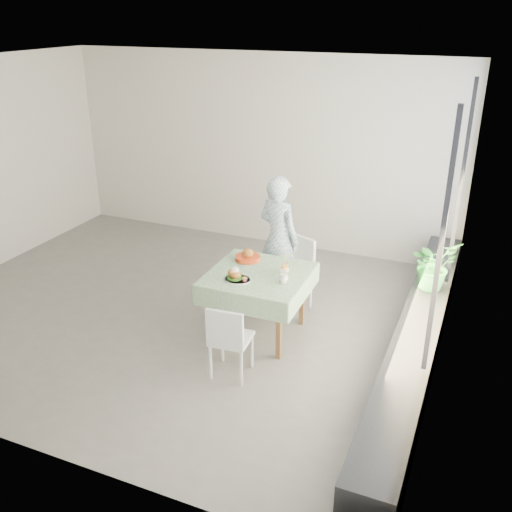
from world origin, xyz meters
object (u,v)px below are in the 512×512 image
at_px(cafe_table, 258,297).
at_px(chair_near, 231,353).
at_px(potted_plant, 433,265).
at_px(chair_far, 291,287).
at_px(diner, 279,238).
at_px(main_dish, 236,276).
at_px(juice_cup_orange, 285,269).

xyz_separation_m(cafe_table, chair_near, (0.05, -0.81, -0.22)).
relative_size(chair_near, potted_plant, 1.40).
relative_size(chair_far, potted_plant, 1.56).
distance_m(cafe_table, potted_plant, 1.94).
height_order(chair_near, diner, diner).
height_order(cafe_table, main_dish, main_dish).
bearing_deg(diner, juice_cup_orange, 133.62).
bearing_deg(cafe_table, chair_far, 80.73).
height_order(chair_far, main_dish, main_dish).
height_order(main_dish, juice_cup_orange, juice_cup_orange).
bearing_deg(chair_near, cafe_table, 93.27).
bearing_deg(potted_plant, chair_far, -174.81).
xyz_separation_m(chair_far, main_dish, (-0.27, -0.97, 0.52)).
bearing_deg(chair_far, main_dish, -105.64).
xyz_separation_m(cafe_table, potted_plant, (1.70, 0.87, 0.32)).
relative_size(diner, main_dish, 5.50).
height_order(chair_far, chair_near, chair_far).
height_order(diner, potted_plant, diner).
xyz_separation_m(chair_near, juice_cup_orange, (0.22, 0.90, 0.56)).
height_order(cafe_table, potted_plant, potted_plant).
height_order(diner, juice_cup_orange, diner).
relative_size(chair_far, juice_cup_orange, 3.27).
xyz_separation_m(cafe_table, main_dish, (-0.15, -0.24, 0.33)).
relative_size(chair_far, diner, 0.56).
bearing_deg(juice_cup_orange, potted_plant, 28.42).
xyz_separation_m(juice_cup_orange, potted_plant, (1.44, 0.78, -0.02)).
relative_size(juice_cup_orange, potted_plant, 0.48).
bearing_deg(juice_cup_orange, main_dish, -141.18).
bearing_deg(cafe_table, juice_cup_orange, 19.21).
bearing_deg(potted_plant, main_dish, -149.03).
relative_size(chair_far, chair_near, 1.11).
bearing_deg(juice_cup_orange, chair_near, -103.48).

